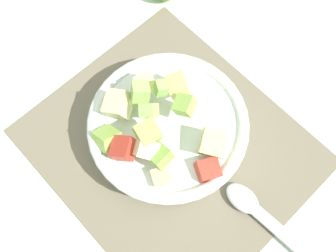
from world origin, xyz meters
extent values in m
plane|color=silver|center=(0.00, 0.00, 0.00)|extent=(2.40, 2.40, 0.00)
cube|color=#756B56|center=(0.00, 0.00, 0.00)|extent=(0.41, 0.36, 0.01)
cylinder|color=white|center=(-0.02, 0.01, 0.03)|extent=(0.23, 0.23, 0.05)
torus|color=white|center=(-0.02, 0.01, 0.05)|extent=(0.24, 0.24, 0.02)
cube|color=#9EC656|center=(-0.06, -0.07, 0.07)|extent=(0.04, 0.04, 0.04)
cube|color=#9EC656|center=(-0.01, 0.03, 0.10)|extent=(0.04, 0.04, 0.03)
cube|color=#BC3828|center=(-0.03, -0.07, 0.08)|extent=(0.05, 0.05, 0.03)
cube|color=#8CB74C|center=(0.02, -0.04, 0.08)|extent=(0.03, 0.03, 0.03)
cube|color=beige|center=(0.00, -0.05, 0.09)|extent=(0.04, 0.04, 0.04)
cube|color=beige|center=(0.04, -0.05, 0.06)|extent=(0.03, 0.04, 0.03)
cube|color=#9EC656|center=(-0.01, -0.03, 0.10)|extent=(0.04, 0.04, 0.03)
cube|color=#A3CC6B|center=(-0.04, -0.01, 0.10)|extent=(0.03, 0.04, 0.04)
cube|color=#E5D684|center=(-0.08, 0.02, 0.09)|extent=(0.04, 0.04, 0.04)
cube|color=#93C160|center=(-0.05, 0.03, 0.10)|extent=(0.03, 0.03, 0.03)
cube|color=#E5D684|center=(-0.04, 0.05, 0.09)|extent=(0.05, 0.04, 0.04)
cube|color=#BC3828|center=(0.08, 0.00, 0.06)|extent=(0.04, 0.04, 0.03)
cube|color=#E5D684|center=(0.06, 0.03, 0.08)|extent=(0.05, 0.05, 0.04)
cube|color=#A3CC6B|center=(-0.06, 0.00, 0.10)|extent=(0.04, 0.04, 0.04)
cube|color=beige|center=(-0.08, -0.03, 0.08)|extent=(0.05, 0.06, 0.04)
ellipsoid|color=#B7B7BC|center=(0.14, 0.02, 0.01)|extent=(0.06, 0.04, 0.01)
cube|color=#B7B7BC|center=(0.23, 0.03, 0.01)|extent=(0.16, 0.03, 0.01)
camera|label=1|loc=(0.14, -0.14, 0.60)|focal=42.01mm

